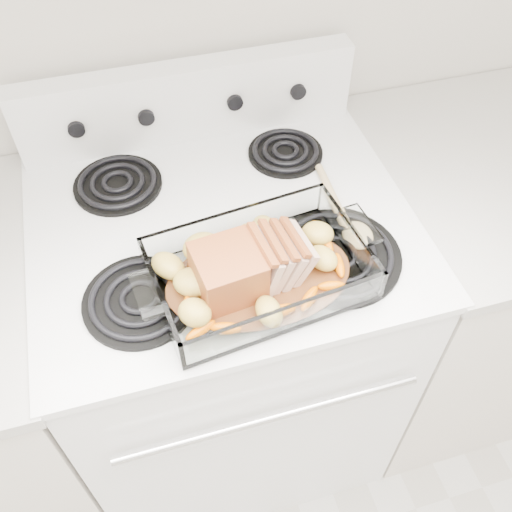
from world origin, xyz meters
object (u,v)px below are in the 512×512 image
object	(u,v)px
electric_range	(229,338)
counter_right	(452,286)
baking_dish	(259,274)
pork_roast	(243,266)

from	to	relation	value
electric_range	counter_right	bearing A→B (deg)	-0.10
counter_right	baking_dish	xyz separation A→B (m)	(-0.64, -0.18, 0.50)
counter_right	baking_dish	distance (m)	0.83
electric_range	pork_roast	xyz separation A→B (m)	(-0.00, -0.18, 0.51)
electric_range	pork_roast	size ratio (longest dim) A/B	5.28
electric_range	counter_right	xyz separation A→B (m)	(0.66, -0.00, -0.02)
counter_right	baking_dish	bearing A→B (deg)	-164.27
counter_right	electric_range	bearing A→B (deg)	179.90
baking_dish	pork_roast	distance (m)	0.04
electric_range	pork_roast	distance (m)	0.55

